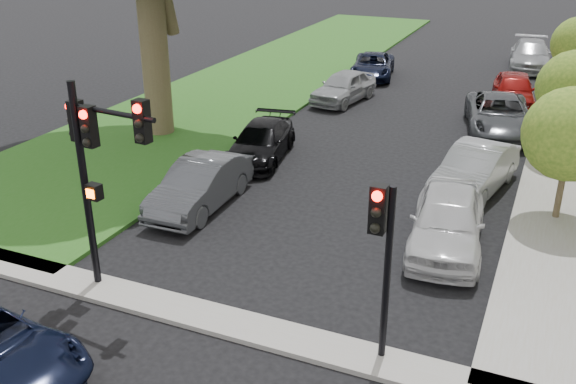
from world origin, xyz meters
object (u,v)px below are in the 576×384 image
at_px(small_tree_a, 571,135).
at_px(car_parked_8, 373,66).
at_px(car_parked_2, 499,115).
at_px(small_tree_b, 575,88).
at_px(traffic_signal_secondary, 382,242).
at_px(car_parked_3, 514,90).
at_px(car_parked_5, 200,185).
at_px(car_parked_0, 447,221).
at_px(car_parked_6, 261,142).
at_px(car_parked_7, 344,87).
at_px(traffic_signal_main, 96,152).
at_px(car_parked_1, 475,170).
at_px(car_parked_4, 530,55).

bearing_deg(small_tree_a, car_parked_8, 123.80).
bearing_deg(car_parked_2, small_tree_b, -53.50).
relative_size(traffic_signal_secondary, car_parked_3, 0.85).
bearing_deg(car_parked_2, car_parked_5, -135.43).
xyz_separation_m(car_parked_0, car_parked_6, (-7.47, 4.14, -0.15)).
xyz_separation_m(traffic_signal_secondary, car_parked_8, (-6.95, 23.19, -2.02)).
bearing_deg(car_parked_5, car_parked_7, 87.68).
relative_size(car_parked_0, car_parked_7, 1.09).
xyz_separation_m(small_tree_b, car_parked_8, (-10.01, 9.45, -2.01)).
xyz_separation_m(small_tree_b, traffic_signal_main, (-9.60, -13.70, 0.82)).
xyz_separation_m(car_parked_1, car_parked_8, (-7.45, 13.76, -0.11)).
distance_m(traffic_signal_secondary, car_parked_5, 8.72).
relative_size(small_tree_b, car_parked_8, 0.87).
relative_size(traffic_signal_main, car_parked_3, 1.12).
bearing_deg(car_parked_2, traffic_signal_secondary, -103.43).
xyz_separation_m(small_tree_a, car_parked_6, (-10.13, 1.18, -1.99)).
relative_size(traffic_signal_secondary, car_parked_1, 0.84).
distance_m(traffic_signal_main, car_parked_5, 5.60).
bearing_deg(small_tree_a, car_parked_1, 155.05).
xyz_separation_m(car_parked_3, car_parked_4, (0.09, 8.49, 0.01)).
distance_m(small_tree_b, car_parked_2, 3.93).
xyz_separation_m(car_parked_4, car_parked_8, (-7.68, -5.63, -0.14)).
relative_size(car_parked_1, car_parked_3, 1.01).
bearing_deg(traffic_signal_secondary, car_parked_3, 88.21).
distance_m(car_parked_2, car_parked_6, 10.05).
relative_size(small_tree_a, traffic_signal_secondary, 1.04).
height_order(car_parked_1, car_parked_7, car_parked_1).
bearing_deg(car_parked_0, small_tree_a, 41.31).
bearing_deg(car_parked_8, small_tree_a, -67.57).
bearing_deg(car_parked_7, car_parked_3, 27.05).
bearing_deg(car_parked_3, small_tree_a, -86.55).
bearing_deg(car_parked_8, car_parked_2, -55.21).
relative_size(car_parked_0, car_parked_6, 1.04).
xyz_separation_m(car_parked_0, car_parked_7, (-7.21, 12.62, -0.07)).
bearing_deg(car_parked_8, car_parked_5, -101.37).
distance_m(car_parked_2, car_parked_4, 12.78).
bearing_deg(car_parked_0, car_parked_4, 82.48).
relative_size(small_tree_b, car_parked_5, 0.90).
height_order(traffic_signal_secondary, car_parked_2, traffic_signal_secondary).
relative_size(small_tree_b, car_parked_1, 0.87).
bearing_deg(car_parked_0, car_parked_5, 176.18).
xyz_separation_m(car_parked_2, car_parked_7, (-7.31, 1.86, -0.02)).
bearing_deg(car_parked_2, traffic_signal_main, -125.41).
bearing_deg(traffic_signal_secondary, car_parked_6, 126.90).
relative_size(small_tree_a, car_parked_8, 0.86).
relative_size(small_tree_b, traffic_signal_secondary, 1.04).
distance_m(traffic_signal_secondary, car_parked_2, 16.16).
height_order(car_parked_1, car_parked_3, car_parked_3).
height_order(traffic_signal_main, car_parked_8, traffic_signal_main).
xyz_separation_m(car_parked_2, car_parked_3, (0.14, 4.29, 0.02)).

